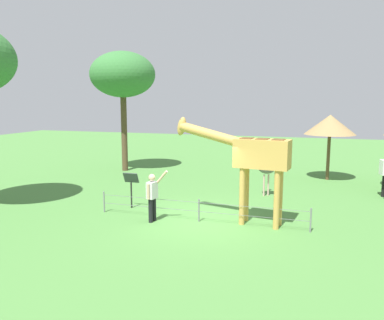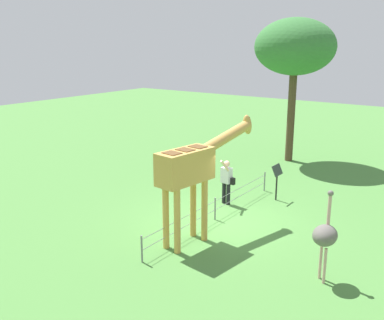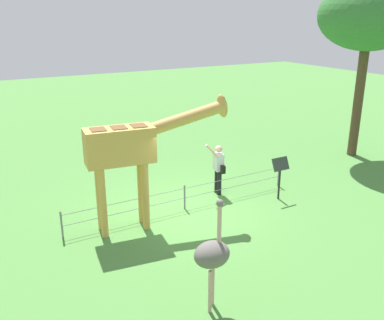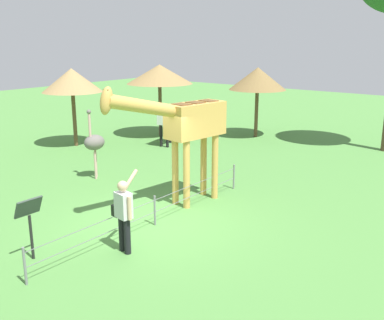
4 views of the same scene
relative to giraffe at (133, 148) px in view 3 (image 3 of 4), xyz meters
The scene contains 7 objects.
ground_plane 2.74m from the giraffe, ahead, with size 60.00×60.00×0.00m, color #4C843D.
giraffe is the anchor object (origin of this frame).
visitor 3.42m from the giraffe, 14.13° to the left, with size 0.68×0.59×1.72m.
ostrich 3.94m from the giraffe, 90.47° to the right, with size 0.70×0.56×2.25m.
tree_northeast 10.48m from the giraffe, ahead, with size 3.67×3.67×6.62m.
info_sign 4.66m from the giraffe, ahead, with size 0.56×0.21×1.32m.
wire_fence 2.44m from the giraffe, 10.90° to the left, with size 7.05×0.05×0.75m.
Camera 3 is at (-5.35, -9.71, 5.35)m, focal length 39.67 mm.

